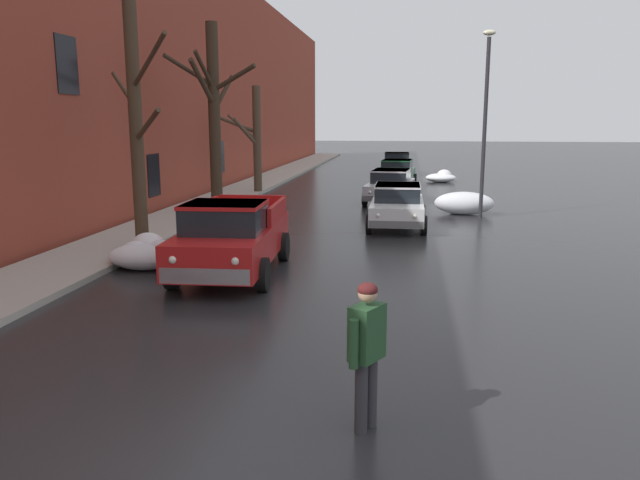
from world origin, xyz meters
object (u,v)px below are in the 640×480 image
bare_tree_second_along_sidewalk (136,125)px  sedan_silver_parked_kerbside_mid (390,185)px  bare_tree_mid_block (214,114)px  pedestrian_with_coffee (367,344)px  sedan_green_parked_far_down_block (397,172)px  bare_tree_far_down_block (255,139)px  pickup_truck_red_approaching_near_lane (231,237)px  sedan_white_parked_kerbside_close (397,205)px  sedan_black_queued_behind_truck (397,163)px  street_lamp_post (485,116)px

bare_tree_second_along_sidewalk → sedan_silver_parked_kerbside_mid: bearing=59.9°
bare_tree_mid_block → pedestrian_with_coffee: bare_tree_mid_block is taller
sedan_green_parked_far_down_block → bare_tree_far_down_block: bearing=-145.6°
bare_tree_second_along_sidewalk → pickup_truck_red_approaching_near_lane: 4.56m
bare_tree_second_along_sidewalk → pedestrian_with_coffee: 11.47m
pickup_truck_red_approaching_near_lane → pedestrian_with_coffee: size_ratio=2.81×
sedan_white_parked_kerbside_close → sedan_black_queued_behind_truck: 20.22m
bare_tree_second_along_sidewalk → pickup_truck_red_approaching_near_lane: bare_tree_second_along_sidewalk is taller
sedan_silver_parked_kerbside_mid → street_lamp_post: 5.84m
pedestrian_with_coffee → sedan_white_parked_kerbside_close: bearing=89.6°
bare_tree_far_down_block → sedan_black_queued_behind_truck: bearing=61.3°
pickup_truck_red_approaching_near_lane → pedestrian_with_coffee: bearing=-62.4°
sedan_green_parked_far_down_block → street_lamp_post: 11.37m
pedestrian_with_coffee → bare_tree_far_down_block: bearing=107.1°
bare_tree_second_along_sidewalk → sedan_green_parked_far_down_block: 19.11m
pickup_truck_red_approaching_near_lane → sedan_black_queued_behind_truck: pickup_truck_red_approaching_near_lane is taller
sedan_green_parked_far_down_block → sedan_black_queued_behind_truck: same height
pickup_truck_red_approaching_near_lane → sedan_white_parked_kerbside_close: 7.92m
bare_tree_far_down_block → sedan_green_parked_far_down_block: bare_tree_far_down_block is taller
sedan_silver_parked_kerbside_mid → bare_tree_far_down_block: bearing=161.5°
bare_tree_mid_block → sedan_green_parked_far_down_block: (6.54, 11.07, -2.99)m
sedan_black_queued_behind_truck → pedestrian_with_coffee: pedestrian_with_coffee is taller
bare_tree_far_down_block → sedan_white_parked_kerbside_close: bare_tree_far_down_block is taller
bare_tree_far_down_block → street_lamp_post: street_lamp_post is taller
sedan_silver_parked_kerbside_mid → bare_tree_mid_block: bearing=-145.9°
sedan_green_parked_far_down_block → street_lamp_post: bearing=-72.7°
sedan_white_parked_kerbside_close → sedan_silver_parked_kerbside_mid: same height
sedan_white_parked_kerbside_close → sedan_silver_parked_kerbside_mid: size_ratio=0.92×
bare_tree_mid_block → sedan_green_parked_far_down_block: 13.20m
bare_tree_second_along_sidewalk → bare_tree_mid_block: size_ratio=0.94×
sedan_green_parked_far_down_block → pedestrian_with_coffee: bearing=-89.6°
bare_tree_second_along_sidewalk → pedestrian_with_coffee: bearing=-53.3°
bare_tree_far_down_block → sedan_green_parked_far_down_block: bearing=34.4°
pickup_truck_red_approaching_near_lane → sedan_black_queued_behind_truck: 27.43m
street_lamp_post → bare_tree_second_along_sidewalk: bearing=-143.4°
sedan_green_parked_far_down_block → pedestrian_with_coffee: (0.18, -26.76, 0.28)m
sedan_green_parked_far_down_block → street_lamp_post: (3.26, -10.49, 2.91)m
sedan_white_parked_kerbside_close → pedestrian_with_coffee: pedestrian_with_coffee is taller
street_lamp_post → pedestrian_with_coffee: bearing=-100.7°
bare_tree_mid_block → sedan_white_parked_kerbside_close: 7.67m
bare_tree_second_along_sidewalk → sedan_black_queued_behind_truck: bearing=75.7°
sedan_silver_parked_kerbside_mid → sedan_black_queued_behind_truck: bearing=90.0°
bare_tree_far_down_block → street_lamp_post: 11.60m
bare_tree_mid_block → street_lamp_post: bearing=3.4°
bare_tree_far_down_block → sedan_silver_parked_kerbside_mid: size_ratio=1.17×
bare_tree_second_along_sidewalk → pickup_truck_red_approaching_near_lane: size_ratio=1.33×
sedan_green_parked_far_down_block → pedestrian_with_coffee: 26.76m
sedan_silver_parked_kerbside_mid → pedestrian_with_coffee: pedestrian_with_coffee is taller
sedan_silver_parked_kerbside_mid → pedestrian_with_coffee: 20.03m
bare_tree_mid_block → pickup_truck_red_approaching_near_lane: 9.83m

